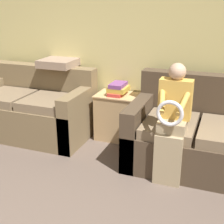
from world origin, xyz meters
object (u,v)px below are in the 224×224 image
Objects in this scene: child_left_seated at (173,120)px; side_shelf at (118,116)px; book_stack at (118,89)px; throw_pillow at (59,63)px; couch_side at (34,110)px.

side_shelf is at bearing 137.96° from child_left_seated.
book_stack is 0.67× the size of throw_pillow.
side_shelf is at bearing 13.13° from couch_side.
throw_pillow reaches higher than book_stack.
couch_side reaches higher than book_stack.
couch_side reaches higher than side_shelf.
side_shelf is at bearing -2.13° from throw_pillow.
throw_pillow reaches higher than side_shelf.
child_left_seated is at bearing -41.88° from book_stack.
couch_side is 2.02m from child_left_seated.
child_left_seated is 1.16m from side_shelf.
book_stack is (-0.01, 0.00, 0.37)m from side_shelf.
throw_pillow reaches higher than couch_side.
book_stack is (-0.83, 0.74, 0.03)m from child_left_seated.
side_shelf is (1.12, 0.26, -0.02)m from couch_side.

